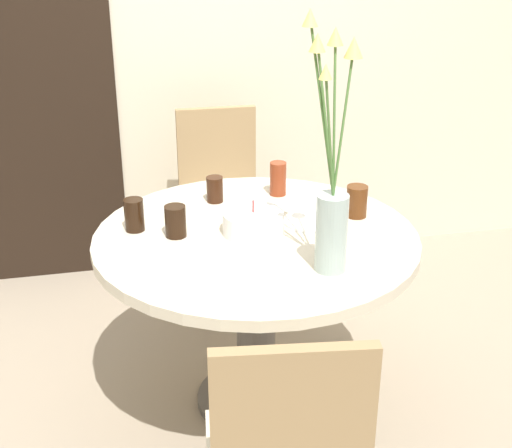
% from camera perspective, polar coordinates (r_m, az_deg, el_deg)
% --- Properties ---
extents(ground_plane, '(16.00, 16.00, 0.00)m').
position_cam_1_polar(ground_plane, '(2.92, 0.00, -13.89)').
color(ground_plane, gray).
extents(wall_back, '(8.00, 0.05, 2.60)m').
position_cam_1_polar(wall_back, '(3.61, -4.63, 16.15)').
color(wall_back, beige).
rests_on(wall_back, ground_plane).
extents(doorway_panel, '(0.90, 0.01, 2.05)m').
position_cam_1_polar(doorway_panel, '(3.62, -18.45, 10.59)').
color(doorway_panel, black).
rests_on(doorway_panel, ground_plane).
extents(dining_table, '(1.16, 1.16, 0.73)m').
position_cam_1_polar(dining_table, '(2.60, 0.00, -3.76)').
color(dining_table, beige).
rests_on(dining_table, ground_plane).
extents(chair_left_flank, '(0.41, 0.41, 0.93)m').
position_cam_1_polar(chair_left_flank, '(3.44, -2.86, 2.40)').
color(chair_left_flank, beige).
rests_on(chair_left_flank, ground_plane).
extents(birthday_cake, '(0.22, 0.22, 0.13)m').
position_cam_1_polar(birthday_cake, '(2.53, -0.22, 0.10)').
color(birthday_cake, white).
rests_on(birthday_cake, dining_table).
extents(flower_vase, '(0.18, 0.16, 0.81)m').
position_cam_1_polar(flower_vase, '(2.22, 6.06, 2.30)').
color(flower_vase, '#9EB2AD').
rests_on(flower_vase, dining_table).
extents(side_plate, '(0.20, 0.20, 0.01)m').
position_cam_1_polar(side_plate, '(2.64, 4.34, 0.23)').
color(side_plate, white).
rests_on(side_plate, dining_table).
extents(drink_glass_0, '(0.08, 0.08, 0.12)m').
position_cam_1_polar(drink_glass_0, '(2.69, 8.06, 1.81)').
color(drink_glass_0, '#51280F').
rests_on(drink_glass_0, dining_table).
extents(drink_glass_1, '(0.07, 0.07, 0.14)m').
position_cam_1_polar(drink_glass_1, '(2.86, 1.77, 3.65)').
color(drink_glass_1, maroon).
rests_on(drink_glass_1, dining_table).
extents(drink_glass_2, '(0.07, 0.07, 0.12)m').
position_cam_1_polar(drink_glass_2, '(2.58, -9.72, 0.73)').
color(drink_glass_2, black).
rests_on(drink_glass_2, dining_table).
extents(drink_glass_3, '(0.08, 0.08, 0.11)m').
position_cam_1_polar(drink_glass_3, '(2.52, -6.46, 0.22)').
color(drink_glass_3, black).
rests_on(drink_glass_3, dining_table).
extents(drink_glass_4, '(0.07, 0.07, 0.10)m').
position_cam_1_polar(drink_glass_4, '(2.80, -3.32, 2.79)').
color(drink_glass_4, '#33190C').
rests_on(drink_glass_4, dining_table).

